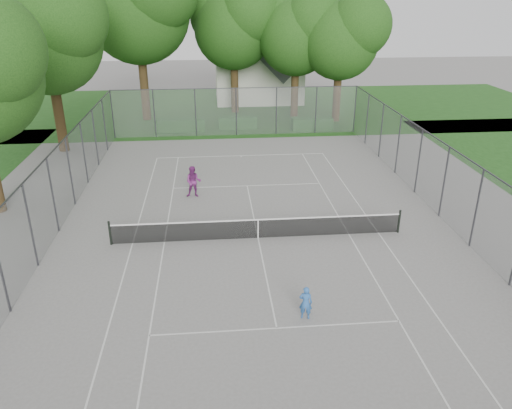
{
  "coord_description": "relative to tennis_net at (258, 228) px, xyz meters",
  "views": [
    {
      "loc": [
        -1.9,
        -19.59,
        10.21
      ],
      "look_at": [
        0.0,
        1.0,
        1.2
      ],
      "focal_mm": 35.0,
      "sensor_mm": 36.0,
      "label": 1
    }
  ],
  "objects": [
    {
      "name": "ground",
      "position": [
        0.0,
        0.0,
        -0.51
      ],
      "size": [
        120.0,
        120.0,
        0.0
      ],
      "primitive_type": "plane",
      "color": "slate",
      "rests_on": "ground"
    },
    {
      "name": "grass_far",
      "position": [
        0.0,
        26.0,
        -0.51
      ],
      "size": [
        60.0,
        20.0,
        0.0
      ],
      "primitive_type": "cube",
      "color": "#1A4513",
      "rests_on": "ground"
    },
    {
      "name": "court_markings",
      "position": [
        0.0,
        0.0,
        -0.5
      ],
      "size": [
        11.03,
        23.83,
        0.01
      ],
      "color": "silver",
      "rests_on": "ground"
    },
    {
      "name": "tennis_net",
      "position": [
        0.0,
        0.0,
        0.0
      ],
      "size": [
        12.87,
        0.1,
        1.1
      ],
      "color": "black",
      "rests_on": "ground"
    },
    {
      "name": "perimeter_fence",
      "position": [
        0.0,
        0.0,
        1.3
      ],
      "size": [
        18.08,
        34.08,
        3.52
      ],
      "color": "#38383D",
      "rests_on": "ground"
    },
    {
      "name": "tree_far_left",
      "position": [
        -7.13,
        22.46,
        8.68
      ],
      "size": [
        9.3,
        8.49,
        13.37
      ],
      "color": "#352513",
      "rests_on": "ground"
    },
    {
      "name": "tree_far_midleft",
      "position": [
        0.39,
        24.54,
        7.02
      ],
      "size": [
        7.63,
        6.96,
        10.96
      ],
      "color": "#352513",
      "rests_on": "ground"
    },
    {
      "name": "tree_far_midright",
      "position": [
        5.37,
        22.47,
        6.49
      ],
      "size": [
        7.09,
        6.48,
        10.2
      ],
      "color": "#352513",
      "rests_on": "ground"
    },
    {
      "name": "tree_far_right",
      "position": [
        8.55,
        20.54,
        6.35
      ],
      "size": [
        6.95,
        6.35,
        9.99
      ],
      "color": "#352513",
      "rests_on": "ground"
    },
    {
      "name": "tree_side_back",
      "position": [
        -11.83,
        14.09,
        7.31
      ],
      "size": [
        7.91,
        7.23,
        11.38
      ],
      "color": "#352513",
      "rests_on": "ground"
    },
    {
      "name": "hedge_left",
      "position": [
        -4.29,
        18.61,
        -0.03
      ],
      "size": [
        3.84,
        1.15,
        0.96
      ],
      "primitive_type": "cube",
      "color": "#194817",
      "rests_on": "ground"
    },
    {
      "name": "hedge_mid",
      "position": [
        0.21,
        18.87,
        -0.04
      ],
      "size": [
        3.0,
        0.86,
        0.94
      ],
      "primitive_type": "cube",
      "color": "#194817",
      "rests_on": "ground"
    },
    {
      "name": "hedge_right",
      "position": [
        5.94,
        17.95,
        -0.04
      ],
      "size": [
        3.13,
        1.15,
        0.94
      ],
      "primitive_type": "cube",
      "color": "#194817",
      "rests_on": "ground"
    },
    {
      "name": "house",
      "position": [
        2.84,
        29.54,
        3.57
      ],
      "size": [
        8.15,
        6.31,
        10.14
      ],
      "color": "beige",
      "rests_on": "ground"
    },
    {
      "name": "girl_player",
      "position": [
        1.02,
        -5.92,
        0.09
      ],
      "size": [
        0.5,
        0.39,
        1.21
      ],
      "primitive_type": "imported",
      "rotation": [
        0.0,
        0.0,
        2.88
      ],
      "color": "#2E64AE",
      "rests_on": "ground"
    },
    {
      "name": "woman_player",
      "position": [
        -2.93,
        5.11,
        0.33
      ],
      "size": [
        0.88,
        0.72,
        1.68
      ],
      "primitive_type": "imported",
      "rotation": [
        0.0,
        0.0,
        -0.1
      ],
      "color": "#77276F",
      "rests_on": "ground"
    }
  ]
}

